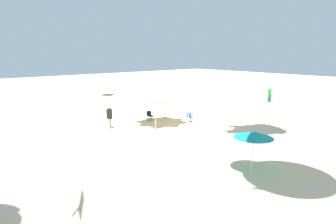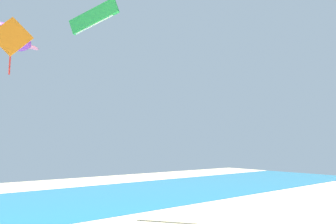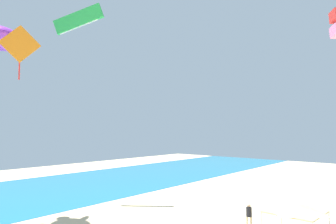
{
  "view_description": "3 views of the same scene",
  "coord_description": "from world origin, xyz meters",
  "px_view_note": "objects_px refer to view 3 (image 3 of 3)",
  "views": [
    {
      "loc": [
        -17.79,
        19.63,
        6.16
      ],
      "look_at": [
        1.19,
        3.52,
        1.21
      ],
      "focal_mm": 32.7,
      "sensor_mm": 36.0,
      "label": 1
    },
    {
      "loc": [
        -14.14,
        -3.14,
        6.8
      ],
      "look_at": [
        -2.49,
        11.62,
        8.94
      ],
      "focal_mm": 32.06,
      "sensor_mm": 36.0,
      "label": 2
    },
    {
      "loc": [
        -19.51,
        -3.21,
        7.85
      ],
      "look_at": [
        -2.49,
        11.25,
        9.25
      ],
      "focal_mm": 31.77,
      "sensor_mm": 36.0,
      "label": 3
    }
  ],
  "objects_px": {
    "canopy_tent": "(295,209)",
    "kite_diamond_orange": "(20,46)",
    "kite_parafoil_green": "(79,20)",
    "kite_turtle_purple": "(3,39)",
    "person_by_tent": "(249,213)"
  },
  "relations": [
    {
      "from": "canopy_tent",
      "to": "kite_diamond_orange",
      "type": "xyz_separation_m",
      "value": [
        -12.44,
        14.92,
        11.47
      ]
    },
    {
      "from": "canopy_tent",
      "to": "person_by_tent",
      "type": "xyz_separation_m",
      "value": [
        1.49,
        4.1,
        -1.36
      ]
    },
    {
      "from": "canopy_tent",
      "to": "kite_parafoil_green",
      "type": "height_order",
      "value": "kite_parafoil_green"
    },
    {
      "from": "person_by_tent",
      "to": "kite_turtle_purple",
      "type": "bearing_deg",
      "value": 2.36
    },
    {
      "from": "kite_diamond_orange",
      "to": "kite_parafoil_green",
      "type": "bearing_deg",
      "value": -123.34
    },
    {
      "from": "kite_parafoil_green",
      "to": "kite_turtle_purple",
      "type": "bearing_deg",
      "value": 58.34
    },
    {
      "from": "canopy_tent",
      "to": "kite_turtle_purple",
      "type": "height_order",
      "value": "kite_turtle_purple"
    },
    {
      "from": "kite_turtle_purple",
      "to": "kite_diamond_orange",
      "type": "xyz_separation_m",
      "value": [
        -0.61,
        -4.84,
        -1.6
      ]
    },
    {
      "from": "kite_parafoil_green",
      "to": "kite_diamond_orange",
      "type": "height_order",
      "value": "kite_parafoil_green"
    },
    {
      "from": "person_by_tent",
      "to": "kite_diamond_orange",
      "type": "relative_size",
      "value": 0.47
    },
    {
      "from": "canopy_tent",
      "to": "kite_diamond_orange",
      "type": "relative_size",
      "value": 0.9
    },
    {
      "from": "person_by_tent",
      "to": "kite_parafoil_green",
      "type": "distance_m",
      "value": 25.23
    },
    {
      "from": "person_by_tent",
      "to": "canopy_tent",
      "type": "bearing_deg",
      "value": 122.05
    },
    {
      "from": "canopy_tent",
      "to": "kite_parafoil_green",
      "type": "distance_m",
      "value": 26.89
    },
    {
      "from": "kite_turtle_purple",
      "to": "canopy_tent",
      "type": "bearing_deg",
      "value": -132.63
    }
  ]
}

